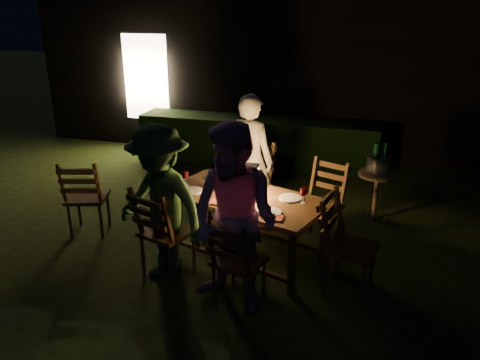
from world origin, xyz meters
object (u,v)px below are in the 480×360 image
(dining_table, at_px, (244,202))
(bottle_table, at_px, (225,179))
(chair_spare, at_px, (88,210))
(lantern, at_px, (250,182))
(chair_far_right, at_px, (319,218))
(side_table, at_px, (377,179))
(chair_far_left, at_px, (248,198))
(person_house_side, at_px, (251,159))
(ice_bucket, at_px, (379,165))
(chair_near_left, at_px, (167,247))
(chair_end, at_px, (348,263))
(person_opp_left, at_px, (160,204))
(chair_near_right, at_px, (238,276))
(bottle_bucket_b, at_px, (383,160))
(person_opp_right, at_px, (235,220))
(bottle_bucket_a, at_px, (375,162))

(dining_table, bearing_deg, bottle_table, 180.00)
(chair_spare, relative_size, lantern, 2.93)
(chair_far_right, bearing_deg, dining_table, 58.53)
(side_table, bearing_deg, chair_far_left, -163.10)
(person_house_side, xyz_separation_m, ice_bucket, (1.57, 0.44, -0.07))
(chair_near_left, relative_size, ice_bucket, 3.51)
(chair_far_right, relative_size, chair_end, 0.97)
(person_house_side, distance_m, lantern, 0.92)
(person_opp_left, bearing_deg, ice_bucket, 62.21)
(ice_bucket, bearing_deg, person_opp_left, -136.40)
(chair_spare, height_order, ice_bucket, chair_spare)
(chair_end, height_order, chair_spare, chair_end)
(chair_near_right, bearing_deg, bottle_table, 130.97)
(chair_spare, xyz_separation_m, bottle_bucket_b, (3.44, 1.38, 0.51))
(chair_near_right, xyz_separation_m, chair_far_left, (-0.36, 1.75, 0.04))
(person_house_side, relative_size, person_opp_right, 0.95)
(person_opp_right, bearing_deg, side_table, 80.11)
(person_opp_right, height_order, person_opp_left, person_opp_right)
(chair_end, bearing_deg, chair_far_left, -121.27)
(dining_table, bearing_deg, person_house_side, 118.76)
(bottle_table, bearing_deg, chair_spare, -177.96)
(bottle_table, xyz_separation_m, ice_bucket, (1.64, 1.28, -0.10))
(chair_end, distance_m, ice_bucket, 1.82)
(chair_far_left, relative_size, side_table, 1.64)
(dining_table, height_order, side_table, dining_table)
(chair_far_left, height_order, ice_bucket, chair_far_left)
(chair_near_right, height_order, chair_spare, chair_spare)
(person_house_side, distance_m, ice_bucket, 1.63)
(chair_end, distance_m, person_opp_left, 1.93)
(dining_table, bearing_deg, chair_spare, -161.89)
(person_opp_left, height_order, side_table, person_opp_left)
(person_opp_left, xyz_separation_m, bottle_bucket_b, (2.14, 2.03, 0.00))
(person_opp_left, relative_size, bottle_table, 5.83)
(chair_near_left, xyz_separation_m, bottle_table, (0.44, 0.67, 0.55))
(chair_end, height_order, person_opp_left, person_opp_left)
(dining_table, distance_m, chair_spare, 2.02)
(chair_near_left, bearing_deg, bottle_bucket_b, 61.56)
(ice_bucket, bearing_deg, chair_end, -97.73)
(person_house_side, distance_m, person_opp_left, 1.64)
(chair_spare, distance_m, ice_bucket, 3.67)
(person_house_side, relative_size, bottle_bucket_b, 5.24)
(side_table, bearing_deg, chair_near_left, -136.85)
(chair_near_right, bearing_deg, bottle_bucket_a, 79.17)
(lantern, bearing_deg, dining_table, -153.61)
(dining_table, xyz_separation_m, bottle_bucket_a, (1.35, 1.32, 0.16))
(lantern, bearing_deg, person_house_side, 104.39)
(chair_far_left, xyz_separation_m, side_table, (1.58, 0.48, 0.25))
(person_opp_right, bearing_deg, bottle_bucket_b, 79.57)
(chair_spare, bearing_deg, ice_bucket, 5.33)
(chair_far_right, height_order, bottle_table, chair_far_right)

